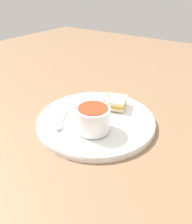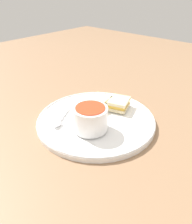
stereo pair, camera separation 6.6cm
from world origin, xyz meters
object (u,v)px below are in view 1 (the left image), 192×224
object	(u,v)px
sandwich_half_near	(116,102)
spoon	(59,125)
sandwich_half_far	(97,102)
soup_bowl	(93,118)

from	to	relation	value
sandwich_half_near	spoon	bearing A→B (deg)	-21.69
sandwich_half_far	soup_bowl	bearing A→B (deg)	30.45
spoon	sandwich_half_far	world-z (taller)	sandwich_half_far
soup_bowl	spoon	bearing A→B (deg)	-63.42
spoon	sandwich_half_near	world-z (taller)	sandwich_half_near
soup_bowl	spoon	size ratio (longest dim) A/B	0.89
soup_bowl	sandwich_half_near	size ratio (longest dim) A/B	1.12
spoon	sandwich_half_far	distance (m)	0.16
soup_bowl	sandwich_half_near	xyz separation A→B (m)	(-0.15, -0.01, -0.02)
soup_bowl	sandwich_half_far	xyz separation A→B (m)	(-0.11, -0.07, -0.02)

